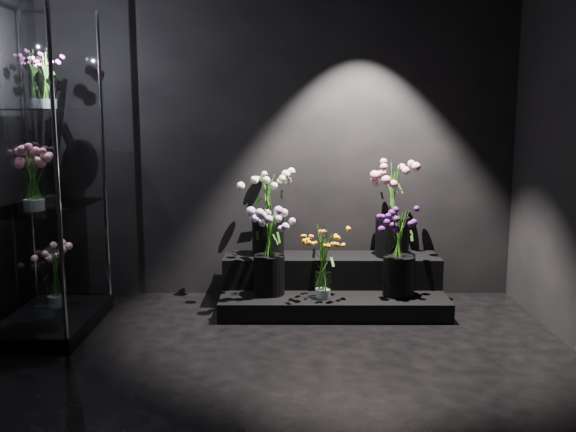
{
  "coord_description": "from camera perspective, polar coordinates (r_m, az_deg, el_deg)",
  "views": [
    {
      "loc": [
        0.11,
        -3.45,
        1.58
      ],
      "look_at": [
        0.09,
        1.2,
        0.82
      ],
      "focal_mm": 40.0,
      "sensor_mm": 36.0,
      "label": 1
    }
  ],
  "objects": [
    {
      "name": "bouquet_lilac",
      "position": [
        5.02,
        -1.7,
        -2.66
      ],
      "size": [
        0.45,
        0.45,
        0.69
      ],
      "rotation": [
        0.0,
        0.0,
        -0.39
      ],
      "color": "black",
      "rests_on": "display_riser"
    },
    {
      "name": "bouquet_purple",
      "position": [
        5.07,
        9.88,
        -2.88
      ],
      "size": [
        0.34,
        0.34,
        0.67
      ],
      "rotation": [
        0.0,
        0.0,
        0.03
      ],
      "color": "black",
      "rests_on": "display_riser"
    },
    {
      "name": "floor",
      "position": [
        3.8,
        -1.45,
        -15.28
      ],
      "size": [
        4.0,
        4.0,
        0.0
      ],
      "primitive_type": "plane",
      "color": "black",
      "rests_on": "ground"
    },
    {
      "name": "bouquet_case_base_pink",
      "position": [
        5.18,
        -19.97,
        -4.87
      ],
      "size": [
        0.33,
        0.33,
        0.49
      ],
      "rotation": [
        0.0,
        0.0,
        -0.17
      ],
      "color": "white",
      "rests_on": "display_case"
    },
    {
      "name": "display_riser",
      "position": [
        5.3,
        3.91,
        -6.21
      ],
      "size": [
        1.78,
        0.79,
        0.4
      ],
      "color": "black",
      "rests_on": "floor"
    },
    {
      "name": "bouquet_case_magenta",
      "position": [
        5.0,
        -20.58,
        11.24
      ],
      "size": [
        0.24,
        0.24,
        0.4
      ],
      "rotation": [
        0.0,
        0.0,
        -0.18
      ],
      "color": "white",
      "rests_on": "display_case"
    },
    {
      "name": "wall_back",
      "position": [
        5.46,
        -0.89,
        7.41
      ],
      "size": [
        4.0,
        0.0,
        4.0
      ],
      "primitive_type": "plane",
      "rotation": [
        1.57,
        0.0,
        0.0
      ],
      "color": "black",
      "rests_on": "floor"
    },
    {
      "name": "bouquet_case_pink",
      "position": [
        4.68,
        -21.77,
        3.31
      ],
      "size": [
        0.3,
        0.3,
        0.46
      ],
      "rotation": [
        0.0,
        0.0,
        0.01
      ],
      "color": "white",
      "rests_on": "display_case"
    },
    {
      "name": "display_case",
      "position": [
        4.87,
        -21.1,
        3.81
      ],
      "size": [
        0.64,
        1.06,
        2.33
      ],
      "color": "black",
      "rests_on": "floor"
    },
    {
      "name": "wall_front",
      "position": [
        1.47,
        -3.96,
        2.22
      ],
      "size": [
        4.0,
        0.0,
        4.0
      ],
      "primitive_type": "plane",
      "rotation": [
        -1.57,
        0.0,
        0.0
      ],
      "color": "black",
      "rests_on": "floor"
    },
    {
      "name": "bouquet_pink_roses",
      "position": [
        5.31,
        9.3,
        0.82
      ],
      "size": [
        0.44,
        0.44,
        0.76
      ],
      "rotation": [
        0.0,
        0.0,
        -0.3
      ],
      "color": "black",
      "rests_on": "display_riser"
    },
    {
      "name": "bouquet_orange_bells",
      "position": [
        4.94,
        3.15,
        -4.1
      ],
      "size": [
        0.33,
        0.33,
        0.56
      ],
      "rotation": [
        0.0,
        0.0,
        0.38
      ],
      "color": "white",
      "rests_on": "display_riser"
    },
    {
      "name": "bouquet_cream_roses",
      "position": [
        5.31,
        -1.8,
        0.87
      ],
      "size": [
        0.42,
        0.42,
        0.7
      ],
      "rotation": [
        0.0,
        0.0,
        -0.04
      ],
      "color": "black",
      "rests_on": "display_riser"
    }
  ]
}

